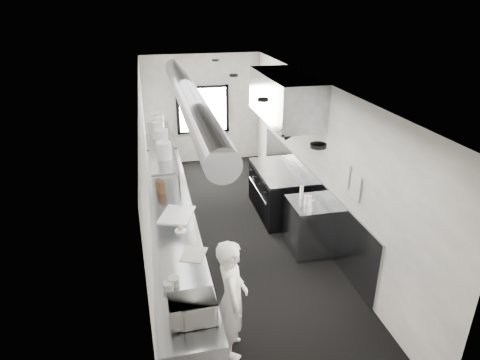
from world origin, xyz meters
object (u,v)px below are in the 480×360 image
plate_stack_c (158,130)px  range (278,192)px  deli_tub_b (168,286)px  microwave (192,310)px  prep_counter (174,235)px  squeeze_bottle_e (302,191)px  plate_stack_b (162,138)px  pass_shelf (162,145)px  plate_stack_a (164,150)px  knife_block (160,187)px  deli_tub_a (174,281)px  squeeze_bottle_d (301,194)px  far_work_table (162,158)px  squeeze_bottle_c (306,199)px  small_plate (181,231)px  bottle_station (308,226)px  plate_stack_d (158,123)px  squeeze_bottle_a (312,205)px  squeeze_bottle_b (310,201)px  exhaust_hood (285,97)px  line_cook (232,299)px  cutting_board (177,215)px

plate_stack_c → range: bearing=-15.1°
deli_tub_b → microwave: bearing=-68.8°
prep_counter → squeeze_bottle_e: 2.32m
microwave → plate_stack_b: size_ratio=1.50×
pass_shelf → deli_tub_b: (-0.14, -3.46, -0.59)m
deli_tub_b → plate_stack_a: (0.16, 2.63, 0.77)m
plate_stack_c → knife_block: bearing=-93.5°
deli_tub_a → squeeze_bottle_d: squeeze_bottle_d is taller
deli_tub_b → squeeze_bottle_d: size_ratio=0.78×
plate_stack_a → plate_stack_b: size_ratio=0.94×
far_work_table → squeeze_bottle_c: squeeze_bottle_c is taller
plate_stack_b → plate_stack_c: size_ratio=0.95×
prep_counter → small_plate: (0.09, -0.65, 0.46)m
bottle_station → deli_tub_a: 2.98m
knife_block → squeeze_bottle_c: size_ratio=1.32×
far_work_table → plate_stack_d: size_ratio=3.61×
plate_stack_a → squeeze_bottle_a: (2.24, -1.14, -0.72)m
range → small_plate: 2.83m
squeeze_bottle_a → knife_block: bearing=152.1°
pass_shelf → microwave: size_ratio=6.46×
prep_counter → plate_stack_c: size_ratio=18.36×
squeeze_bottle_b → plate_stack_b: bearing=144.1°
squeeze_bottle_d → exhaust_hood: bearing=88.4°
bottle_station → knife_block: size_ratio=4.09×
exhaust_hood → plate_stack_d: size_ratio=6.62×
microwave → knife_block: bearing=91.5°
prep_counter → far_work_table: size_ratio=5.00×
deli_tub_b → squeeze_bottle_e: 3.19m
line_cook → plate_stack_a: (-0.57, 2.83, 0.92)m
far_work_table → small_plate: (0.09, -4.35, 0.46)m
prep_counter → plate_stack_b: (-0.03, 1.34, 1.28)m
bottle_station → small_plate: small_plate is taller
exhaust_hood → far_work_table: exhaust_hood is taller
microwave → squeeze_bottle_b: size_ratio=2.42×
cutting_board → plate_stack_b: 1.70m
small_plate → plate_stack_d: 3.06m
squeeze_bottle_b → squeeze_bottle_d: bearing=96.3°
bottle_station → microwave: (-2.25, -2.34, 0.59)m
deli_tub_b → squeeze_bottle_a: squeeze_bottle_a is taller
far_work_table → plate_stack_c: 2.28m
exhaust_hood → far_work_table: (-2.25, 2.50, -1.94)m
bottle_station → small_plate: 2.30m
plate_stack_c → plate_stack_b: bearing=-84.4°
far_work_table → plate_stack_d: 1.91m
pass_shelf → deli_tub_a: pass_shelf is taller
range → squeeze_bottle_a: (0.03, -1.67, 0.53)m
prep_counter → pass_shelf: (-0.04, 1.50, 1.09)m
plate_stack_b → squeeze_bottle_c: plate_stack_b is taller
knife_block → squeeze_bottle_e: size_ratio=1.13×
plate_stack_d → squeeze_bottle_d: 3.31m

